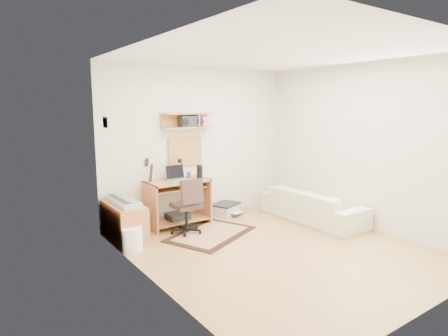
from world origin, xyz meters
TOP-DOWN VIEW (x-y plane):
  - floor at (0.00, 0.00)m, footprint 3.60×4.00m
  - ceiling at (0.00, 0.00)m, footprint 3.60×4.00m
  - back_wall at (0.00, 2.00)m, footprint 3.60×0.01m
  - left_wall at (-1.80, 0.00)m, footprint 0.01×4.00m
  - right_wall at (1.80, 0.00)m, footprint 0.01×4.00m
  - wall_shelf at (-0.30, 1.88)m, footprint 0.90×0.25m
  - cork_board at (-0.30, 1.98)m, footprint 0.64×0.03m
  - wall_photo at (-1.79, 1.50)m, footprint 0.02×0.20m
  - desk at (-0.60, 1.73)m, footprint 1.00×0.55m
  - laptop at (-0.59, 1.71)m, footprint 0.32×0.32m
  - speaker at (-0.21, 1.68)m, footprint 0.10×0.10m
  - desk_lamp at (-0.45, 1.87)m, footprint 0.11×0.11m
  - pencil_cup at (-0.32, 1.83)m, footprint 0.07×0.07m
  - boombox at (-0.26, 1.87)m, footprint 0.38×0.18m
  - rug at (-0.42, 1.02)m, footprint 1.56×1.33m
  - task_chair at (-0.69, 1.29)m, footprint 0.46×0.46m
  - cabinet at (-1.58, 1.55)m, footprint 0.40×0.90m
  - music_keyboard at (-1.58, 1.55)m, footprint 0.26×0.82m
  - guitar at (-1.00, 1.86)m, footprint 0.35×0.28m
  - waste_basket at (-1.65, 1.07)m, footprint 0.30×0.30m
  - printer at (0.41, 1.79)m, footprint 0.61×0.55m
  - sofa at (1.38, 0.61)m, footprint 0.54×1.85m

SIDE VIEW (x-z plane):
  - floor at x=0.00m, z-range -0.01..0.00m
  - rug at x=-0.42m, z-range 0.00..0.02m
  - printer at x=0.41m, z-range -0.01..0.18m
  - waste_basket at x=-1.65m, z-range 0.00..0.33m
  - cabinet at x=-1.58m, z-range 0.00..0.55m
  - sofa at x=1.38m, z-range 0.00..0.72m
  - desk at x=-0.60m, z-range 0.00..0.75m
  - task_chair at x=-0.69m, z-range 0.00..0.88m
  - guitar at x=-1.00m, z-range 0.00..1.12m
  - music_keyboard at x=-1.58m, z-range 0.55..0.62m
  - pencil_cup at x=-0.32m, z-range 0.75..0.85m
  - speaker at x=-0.21m, z-range 0.75..0.97m
  - laptop at x=-0.59m, z-range 0.75..0.99m
  - desk_lamp at x=-0.45m, z-range 0.75..1.09m
  - cork_board at x=-0.30m, z-range 0.92..1.42m
  - back_wall at x=0.00m, z-range 0.00..2.60m
  - left_wall at x=-1.80m, z-range 0.00..2.60m
  - right_wall at x=1.80m, z-range 0.00..2.60m
  - boombox at x=-0.26m, z-range 1.58..1.78m
  - wall_shelf at x=-0.30m, z-range 1.57..1.83m
  - wall_photo at x=-1.79m, z-range 1.65..1.79m
  - ceiling at x=0.00m, z-range 2.60..2.61m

